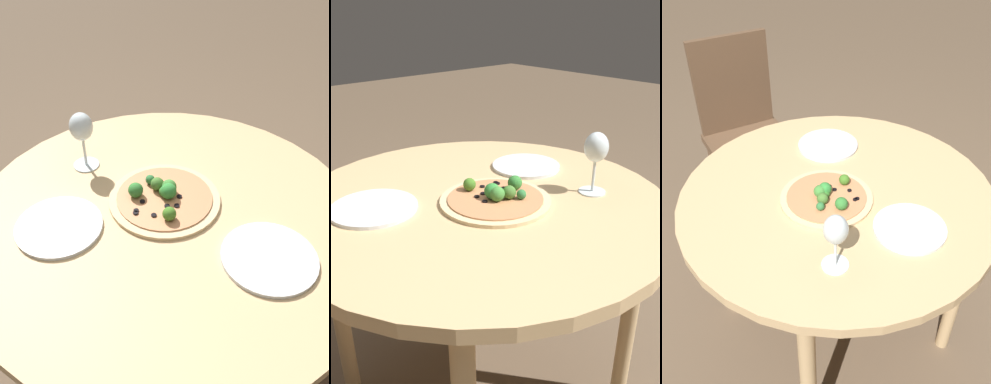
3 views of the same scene
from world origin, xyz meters
TOP-DOWN VIEW (x-y plane):
  - dining_table at (0.00, 0.00)m, footprint 1.03×1.03m
  - pizza at (0.01, -0.05)m, footprint 0.30×0.30m
  - wine_glass at (0.26, -0.18)m, footprint 0.08×0.08m
  - plate_near at (-0.25, 0.13)m, footprint 0.22×0.22m
  - plate_far at (0.26, 0.08)m, footprint 0.22×0.22m

SIDE VIEW (x-z plane):
  - dining_table at x=0.00m, z-range 0.29..1.03m
  - plate_near at x=-0.25m, z-range 0.73..0.74m
  - plate_far at x=0.26m, z-range 0.73..0.74m
  - pizza at x=0.01m, z-range 0.72..0.78m
  - wine_glass at x=0.26m, z-range 0.77..0.94m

